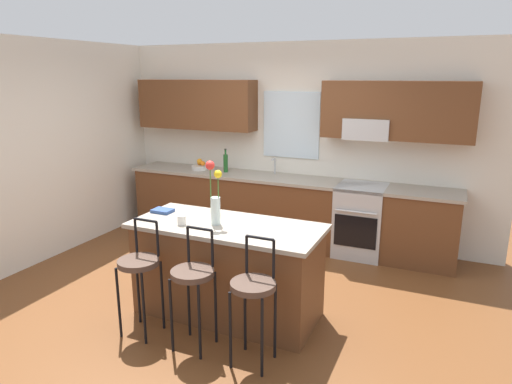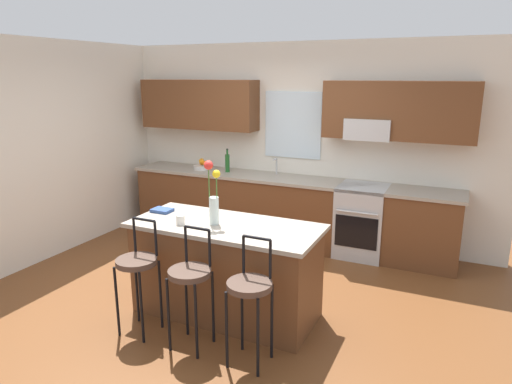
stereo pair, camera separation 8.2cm
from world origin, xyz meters
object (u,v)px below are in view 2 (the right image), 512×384
object	(u,v)px
fruit_bowl_oranges	(202,166)
bottle_olive_oil	(227,163)
oven_range	(361,221)
flower_vase	(213,197)
bar_stool_far	(250,291)
mug_ceramic	(180,220)
kitchen_island	(226,269)
cookbook	(162,210)
bar_stool_near	(137,266)
bar_stool_middle	(190,278)

from	to	relation	value
fruit_bowl_oranges	bottle_olive_oil	xyz separation A→B (m)	(0.43, -0.00, 0.09)
oven_range	flower_vase	distance (m)	2.41
oven_range	flower_vase	world-z (taller)	flower_vase
fruit_bowl_oranges	bottle_olive_oil	size ratio (longest dim) A/B	0.72
bar_stool_far	mug_ceramic	size ratio (longest dim) A/B	11.58
bottle_olive_oil	kitchen_island	bearing A→B (deg)	-62.15
mug_ceramic	cookbook	xyz separation A→B (m)	(-0.40, 0.26, -0.03)
kitchen_island	mug_ceramic	xyz separation A→B (m)	(-0.37, -0.19, 0.50)
oven_range	flower_vase	xyz separation A→B (m)	(-0.95, -2.09, 0.72)
kitchen_island	bar_stool_far	world-z (taller)	bar_stool_far
kitchen_island	fruit_bowl_oranges	bearing A→B (deg)	126.27
flower_vase	cookbook	size ratio (longest dim) A/B	3.00
oven_range	bar_stool_near	world-z (taller)	bar_stool_near
oven_range	cookbook	bearing A→B (deg)	-129.41
mug_ceramic	oven_range	bearing A→B (deg)	61.25
cookbook	bar_stool_middle	bearing A→B (deg)	-41.69
fruit_bowl_oranges	bar_stool_far	bearing A→B (deg)	-52.37
kitchen_island	bottle_olive_oil	bearing A→B (deg)	117.85
bar_stool_far	fruit_bowl_oranges	xyz separation A→B (m)	(-2.07, 2.69, 0.34)
flower_vase	cookbook	bearing A→B (deg)	170.13
mug_ceramic	bottle_olive_oil	size ratio (longest dim) A/B	0.27
bar_stool_far	oven_range	bearing A→B (deg)	83.46
kitchen_island	flower_vase	distance (m)	0.72
kitchen_island	fruit_bowl_oranges	size ratio (longest dim) A/B	7.50
bar_stool_near	fruit_bowl_oranges	distance (m)	2.88
kitchen_island	bar_stool_far	xyz separation A→B (m)	(0.55, -0.61, 0.17)
bar_stool_near	bottle_olive_oil	distance (m)	2.77
fruit_bowl_oranges	bottle_olive_oil	world-z (taller)	bottle_olive_oil
bar_stool_middle	fruit_bowl_oranges	bearing A→B (deg)	119.52
kitchen_island	cookbook	world-z (taller)	cookbook
oven_range	mug_ceramic	bearing A→B (deg)	-118.75
bar_stool_far	cookbook	world-z (taller)	bar_stool_far
flower_vase	oven_range	bearing A→B (deg)	65.60
oven_range	bar_stool_middle	world-z (taller)	bar_stool_middle
oven_range	fruit_bowl_oranges	world-z (taller)	fruit_bowl_oranges
mug_ceramic	cookbook	distance (m)	0.48
kitchen_island	bottle_olive_oil	world-z (taller)	bottle_olive_oil
bar_stool_far	flower_vase	bearing A→B (deg)	138.65
bar_stool_near	fruit_bowl_oranges	bearing A→B (deg)	109.89
bottle_olive_oil	bar_stool_far	bearing A→B (deg)	-58.51
bar_stool_middle	fruit_bowl_oranges	distance (m)	3.11
oven_range	fruit_bowl_oranges	size ratio (longest dim) A/B	3.83
bar_stool_middle	mug_ceramic	xyz separation A→B (m)	(-0.37, 0.43, 0.33)
bar_stool_near	cookbook	xyz separation A→B (m)	(-0.22, 0.68, 0.30)
oven_range	bar_stool_near	xyz separation A→B (m)	(-1.40, -2.66, 0.18)
flower_vase	bottle_olive_oil	xyz separation A→B (m)	(-1.00, 2.12, -0.12)
flower_vase	mug_ceramic	bearing A→B (deg)	-152.96
oven_range	kitchen_island	world-z (taller)	same
kitchen_island	bar_stool_near	bearing A→B (deg)	-131.88
bar_stool_middle	cookbook	distance (m)	1.07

